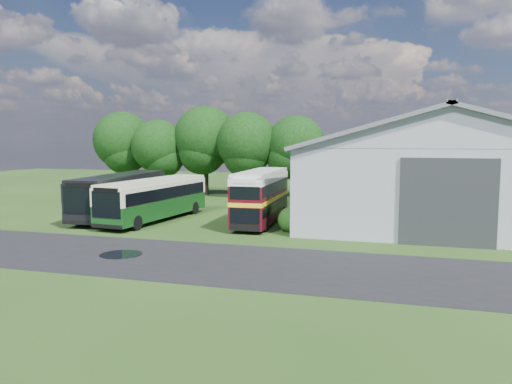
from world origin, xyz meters
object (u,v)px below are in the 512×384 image
(storage_shed, at_px, (435,163))
(bus_maroon_double, at_px, (261,197))
(bus_green_single, at_px, (155,199))
(bus_dark_single, at_px, (121,194))

(storage_shed, relative_size, bus_maroon_double, 2.77)
(bus_green_single, relative_size, bus_maroon_double, 1.26)
(bus_maroon_double, height_order, bus_dark_single, bus_maroon_double)
(storage_shed, height_order, bus_maroon_double, storage_shed)
(storage_shed, relative_size, bus_dark_single, 2.04)
(bus_maroon_double, bearing_deg, bus_green_single, -176.58)
(storage_shed, relative_size, bus_green_single, 2.19)
(bus_green_single, xyz_separation_m, bus_dark_single, (-3.51, 1.01, 0.12))
(bus_green_single, distance_m, bus_maroon_double, 8.01)
(bus_green_single, bearing_deg, bus_dark_single, 169.43)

